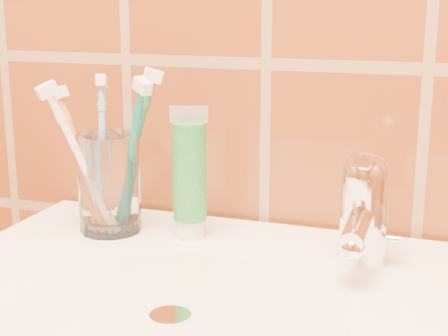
% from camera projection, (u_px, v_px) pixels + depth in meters
% --- Properties ---
extents(glass_tumbler, '(0.09, 0.09, 0.12)m').
position_uv_depth(glass_tumbler, '(109.00, 183.00, 0.80)').
color(glass_tumbler, white).
rests_on(glass_tumbler, pedestal_sink).
extents(toothpaste_tube, '(0.04, 0.04, 0.15)m').
position_uv_depth(toothpaste_tube, '(190.00, 177.00, 0.77)').
color(toothpaste_tube, white).
rests_on(toothpaste_tube, pedestal_sink).
extents(faucet, '(0.05, 0.11, 0.12)m').
position_uv_depth(faucet, '(363.00, 206.00, 0.69)').
color(faucet, white).
rests_on(faucet, pedestal_sink).
extents(toothbrush_0, '(0.11, 0.10, 0.17)m').
position_uv_depth(toothbrush_0, '(82.00, 161.00, 0.80)').
color(toothbrush_0, orange).
rests_on(toothbrush_0, glass_tumbler).
extents(toothbrush_1, '(0.11, 0.10, 0.20)m').
position_uv_depth(toothbrush_1, '(132.00, 151.00, 0.80)').
color(toothbrush_1, '#1E7139').
rests_on(toothbrush_1, glass_tumbler).
extents(toothbrush_2, '(0.08, 0.12, 0.20)m').
position_uv_depth(toothbrush_2, '(102.00, 153.00, 0.81)').
color(toothbrush_2, '#7BA5DB').
rests_on(toothbrush_2, glass_tumbler).
extents(toothbrush_3, '(0.14, 0.16, 0.20)m').
position_uv_depth(toothbrush_3, '(82.00, 162.00, 0.76)').
color(toothbrush_3, white).
rests_on(toothbrush_3, glass_tumbler).
extents(toothbrush_4, '(0.13, 0.12, 0.20)m').
position_uv_depth(toothbrush_4, '(130.00, 159.00, 0.77)').
color(toothbrush_4, '#0D6F74').
rests_on(toothbrush_4, glass_tumbler).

